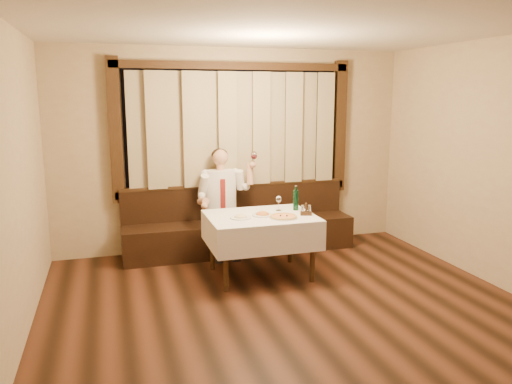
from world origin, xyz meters
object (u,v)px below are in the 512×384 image
object	(u,v)px
pasta_red	(263,213)
cruet_caddy	(306,211)
dining_table	(261,224)
banquette	(239,229)
pasta_cream	(241,215)
green_bottle	(296,200)
seated_man	(222,195)
pizza	(283,217)

from	to	relation	value
pasta_red	cruet_caddy	world-z (taller)	cruet_caddy
pasta_red	dining_table	bearing A→B (deg)	118.03
banquette	pasta_cream	bearing A→B (deg)	-103.70
green_bottle	seated_man	world-z (taller)	seated_man
banquette	green_bottle	world-z (taller)	green_bottle
dining_table	seated_man	size ratio (longest dim) A/B	0.87
pizza	pasta_cream	xyz separation A→B (m)	(-0.48, 0.13, 0.02)
pasta_red	pasta_cream	xyz separation A→B (m)	(-0.28, -0.05, -0.00)
pasta_cream	green_bottle	world-z (taller)	green_bottle
dining_table	pasta_red	xyz separation A→B (m)	(0.01, -0.03, 0.14)
pizza	seated_man	distance (m)	1.23
dining_table	pasta_red	size ratio (longest dim) A/B	4.93
pasta_red	green_bottle	world-z (taller)	green_bottle
dining_table	pizza	distance (m)	0.32
dining_table	green_bottle	distance (m)	0.56
green_bottle	banquette	bearing A→B (deg)	119.01
banquette	seated_man	size ratio (longest dim) A/B	2.20
banquette	pasta_cream	world-z (taller)	banquette
cruet_caddy	dining_table	bearing A→B (deg)	-179.77
dining_table	cruet_caddy	xyz separation A→B (m)	(0.52, -0.15, 0.16)
pizza	pasta_red	xyz separation A→B (m)	(-0.20, 0.18, 0.02)
pasta_red	green_bottle	xyz separation A→B (m)	(0.48, 0.16, 0.10)
pizza	pasta_cream	size ratio (longest dim) A/B	1.32
pasta_cream	seated_man	bearing A→B (deg)	89.22
dining_table	green_bottle	bearing A→B (deg)	14.84
banquette	cruet_caddy	world-z (taller)	banquette
pizza	pasta_red	size ratio (longest dim) A/B	1.29
dining_table	cruet_caddy	bearing A→B (deg)	-16.47
pasta_red	green_bottle	bearing A→B (deg)	18.17
green_bottle	pasta_red	bearing A→B (deg)	-161.83
pasta_cream	cruet_caddy	size ratio (longest dim) A/B	1.72
cruet_caddy	seated_man	distance (m)	1.33
cruet_caddy	seated_man	bearing A→B (deg)	142.09
dining_table	seated_man	xyz separation A→B (m)	(-0.25, 0.93, 0.19)
pasta_red	cruet_caddy	size ratio (longest dim) A/B	1.75
pasta_red	seated_man	world-z (taller)	seated_man
dining_table	green_bottle	xyz separation A→B (m)	(0.49, 0.13, 0.24)
pasta_red	pasta_cream	world-z (taller)	pasta_red
green_bottle	cruet_caddy	distance (m)	0.30
dining_table	cruet_caddy	size ratio (longest dim) A/B	8.63
pasta_cream	cruet_caddy	xyz separation A→B (m)	(0.79, -0.08, 0.02)
pasta_red	banquette	bearing A→B (deg)	90.77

